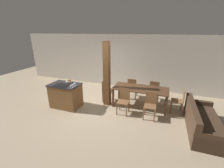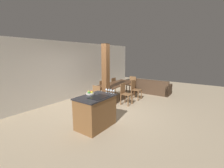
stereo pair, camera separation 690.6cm
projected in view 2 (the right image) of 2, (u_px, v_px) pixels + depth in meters
name	position (u px, v px, depth m)	size (l,w,h in m)	color
ground_plane	(107.00, 112.00, 5.61)	(16.00, 16.00, 0.00)	tan
wall_back	(62.00, 72.00, 6.79)	(11.20, 0.08, 2.70)	silver
kitchen_island	(96.00, 112.00, 4.40)	(1.15, 0.77, 0.95)	brown
fruit_bowl	(90.00, 93.00, 4.45)	(0.25, 0.25, 0.12)	silver
wine_glass_near	(114.00, 90.00, 4.51)	(0.08, 0.08, 0.14)	silver
wine_glass_middle	(111.00, 90.00, 4.56)	(0.08, 0.08, 0.14)	silver
wine_glass_far	(109.00, 90.00, 4.61)	(0.08, 0.08, 0.14)	silver
wine_glass_end	(106.00, 89.00, 4.67)	(0.08, 0.08, 0.14)	silver
dining_table	(118.00, 85.00, 7.12)	(2.10, 0.92, 0.78)	#51331E
dining_chair_near_left	(125.00, 93.00, 6.39)	(0.40, 0.40, 0.91)	brown
dining_chair_near_right	(135.00, 89.00, 7.15)	(0.40, 0.40, 0.91)	brown
dining_chair_far_left	(100.00, 89.00, 7.17)	(0.40, 0.40, 0.91)	brown
dining_chair_far_right	(112.00, 86.00, 7.93)	(0.40, 0.40, 0.91)	brown
dining_chair_head_end	(98.00, 96.00, 6.02)	(0.40, 0.40, 0.91)	brown
dining_chair_foot_end	(132.00, 84.00, 8.30)	(0.40, 0.40, 0.91)	brown
couch	(151.00, 88.00, 8.32)	(0.87, 2.05, 0.79)	#473323
timber_post	(106.00, 77.00, 5.82)	(0.23, 0.23, 2.52)	brown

